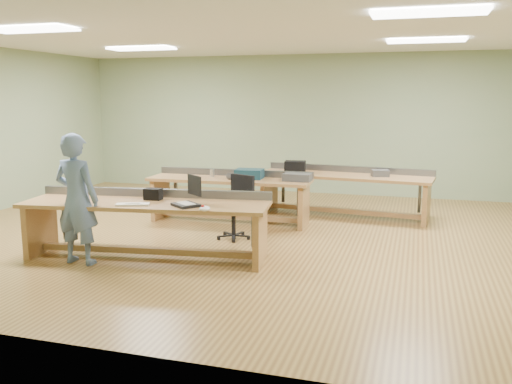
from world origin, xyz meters
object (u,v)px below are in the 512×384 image
Objects in this scene: task_chair at (236,216)px; drinks_can at (212,173)px; laptop_base at (186,205)px; workbench_mid at (230,189)px; workbench_back at (344,185)px; workbench_front at (147,215)px; parts_bin_grey at (297,177)px; parts_bin_teal at (249,174)px; camera_bag at (153,194)px; mug at (230,177)px; person at (77,199)px.

drinks_can is (-0.77, 1.05, 0.47)m from task_chair.
task_chair is (0.18, 1.39, -0.42)m from laptop_base.
workbench_mid is 0.89× the size of workbench_back.
workbench_front is at bearing -117.33° from workbench_back.
workbench_back is 1.19m from parts_bin_grey.
parts_bin_teal is at bearing 1.26° from drinks_can.
parts_bin_teal is at bearing 178.12° from parts_bin_grey.
workbench_mid and workbench_back have the same top height.
parts_bin_teal reaches higher than camera_bag.
workbench_front is at bearing -102.74° from camera_bag.
parts_bin_teal reaches higher than drinks_can.
workbench_mid is 6.18× the size of parts_bin_teal.
parts_bin_grey is at bearing -1.88° from parts_bin_teal.
workbench_mid is 23.04× the size of mug.
laptop_base is at bearing -20.05° from workbench_front.
drinks_can is at bearing 81.81° from workbench_front.
person is at bearing -128.58° from parts_bin_grey.
workbench_front is at bearing -123.38° from parts_bin_grey.
workbench_front is at bearing -90.61° from drinks_can.
person reaches higher than parts_bin_teal.
parts_bin_teal is 0.83m from parts_bin_grey.
person is 5.15× the size of laptop_base.
parts_bin_grey is (0.71, 1.03, 0.46)m from task_chair.
parts_bin_grey is 3.71× the size of mug.
camera_bag is 0.50× the size of parts_bin_teal.
parts_bin_grey is at bearing 8.88° from mug.
workbench_front is 24.96× the size of drinks_can.
laptop_base is 2.70× the size of mug.
person is at bearing -108.85° from task_chair.
person is 2.84m from mug.
workbench_back reaches higher than mug.
parts_bin_teal is at bearing -141.08° from workbench_back.
workbench_back is at bearing 32.93° from parts_bin_teal.
workbench_front is 2.43m from parts_bin_teal.
person is 1.37m from laptop_base.
drinks_can is (-0.00, 2.17, -0.01)m from camera_bag.
laptop_base is 2.27m from mug.
task_chair is 7.14× the size of drinks_can.
workbench_back is 23.37× the size of drinks_can.
camera_bag reaches higher than workbench_back.
parts_bin_grey is (1.51, 2.29, 0.25)m from workbench_front.
camera_bag reaches higher than workbench_front.
task_chair is (0.77, 1.12, -0.48)m from camera_bag.
workbench_mid is at bearing 108.15° from mug.
workbench_front is 1.19× the size of workbench_mid.
workbench_back is at bearing -123.61° from person.
laptop_base is (1.33, 0.35, -0.06)m from person.
person is (-2.86, -3.76, 0.27)m from workbench_back.
parts_bin_grey is (1.48, 2.15, -0.02)m from camera_bag.
workbench_front is at bearing -106.40° from parts_bin_teal.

